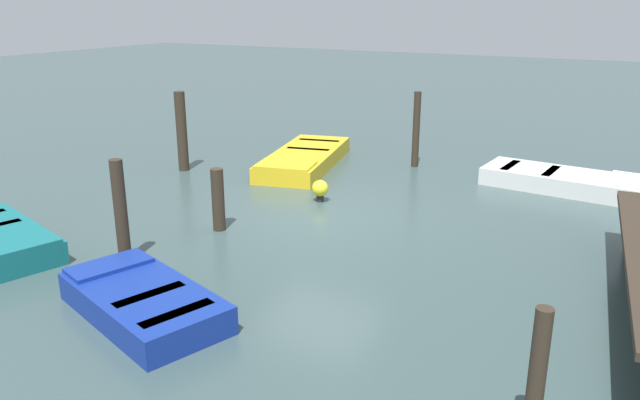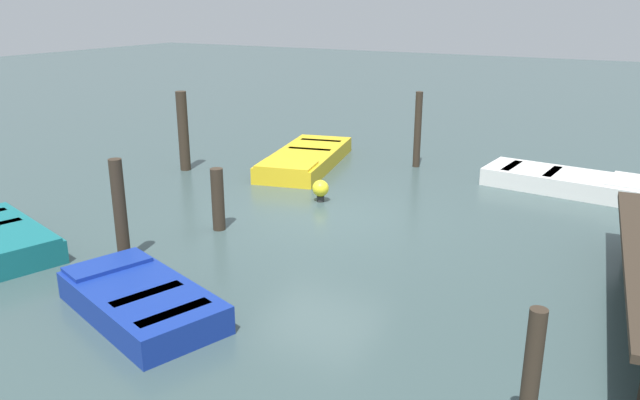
{
  "view_description": "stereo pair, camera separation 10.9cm",
  "coord_description": "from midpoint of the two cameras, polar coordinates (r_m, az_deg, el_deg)",
  "views": [
    {
      "loc": [
        10.44,
        5.7,
        4.17
      ],
      "look_at": [
        0.0,
        0.0,
        0.35
      ],
      "focal_mm": 34.97,
      "sensor_mm": 36.0,
      "label": 1
    },
    {
      "loc": [
        10.38,
        5.8,
        4.17
      ],
      "look_at": [
        0.0,
        0.0,
        0.35
      ],
      "focal_mm": 34.97,
      "sensor_mm": 36.0,
      "label": 2
    }
  ],
  "objects": [
    {
      "name": "mooring_piling_far_left",
      "position": [
        16.39,
        8.6,
        6.39
      ],
      "size": [
        0.18,
        0.18,
        1.96
      ],
      "primitive_type": "cylinder",
      "color": "#33281E",
      "rests_on": "ground_plane"
    },
    {
      "name": "mooring_piling_near_left",
      "position": [
        11.86,
        -9.57,
        0.03
      ],
      "size": [
        0.24,
        0.24,
        1.2
      ],
      "primitive_type": "cylinder",
      "color": "#33281E",
      "rests_on": "ground_plane"
    },
    {
      "name": "marker_buoy",
      "position": [
        13.45,
        -0.22,
        1.02
      ],
      "size": [
        0.36,
        0.36,
        0.48
      ],
      "color": "#262626",
      "rests_on": "ground_plane"
    },
    {
      "name": "rowboat_yellow",
      "position": [
        16.37,
        -1.64,
        3.82
      ],
      "size": [
        4.29,
        2.38,
        0.46
      ],
      "rotation": [
        0.0,
        0.0,
        0.23
      ],
      "color": "gold",
      "rests_on": "ground_plane"
    },
    {
      "name": "rowboat_white",
      "position": [
        15.39,
        21.16,
        1.7
      ],
      "size": [
        1.72,
        3.58,
        0.46
      ],
      "rotation": [
        0.0,
        0.0,
        1.48
      ],
      "color": "silver",
      "rests_on": "ground_plane"
    },
    {
      "name": "mooring_piling_mid_right",
      "position": [
        10.68,
        -18.05,
        -1.05
      ],
      "size": [
        0.21,
        0.21,
        1.76
      ],
      "primitive_type": "cylinder",
      "color": "#33281E",
      "rests_on": "ground_plane"
    },
    {
      "name": "mooring_piling_center",
      "position": [
        16.22,
        -12.73,
        6.13
      ],
      "size": [
        0.27,
        0.27,
        2.02
      ],
      "primitive_type": "cylinder",
      "color": "#33281E",
      "rests_on": "ground_plane"
    },
    {
      "name": "mooring_piling_mid_left",
      "position": [
        6.51,
        18.76,
        -15.14
      ],
      "size": [
        0.17,
        0.17,
        1.47
      ],
      "primitive_type": "cylinder",
      "color": "#33281E",
      "rests_on": "ground_plane"
    },
    {
      "name": "rowboat_blue",
      "position": [
        9.06,
        -16.24,
        -8.85
      ],
      "size": [
        2.08,
        2.9,
        0.46
      ],
      "rotation": [
        0.0,
        0.0,
        4.39
      ],
      "color": "navy",
      "rests_on": "ground_plane"
    },
    {
      "name": "ground_plane",
      "position": [
        12.6,
        -0.25,
        -1.52
      ],
      "size": [
        80.0,
        80.0,
        0.0
      ],
      "primitive_type": "plane",
      "color": "#384C4C"
    }
  ]
}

